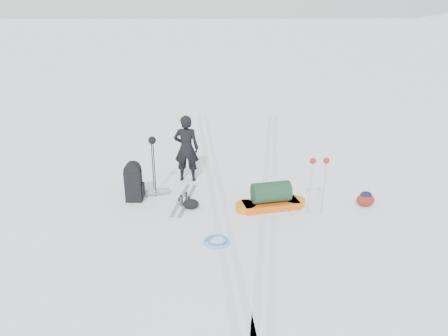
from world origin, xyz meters
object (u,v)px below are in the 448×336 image
at_px(skier, 186,148).
at_px(ski_poles_black, 153,148).
at_px(expedition_rucksack, 137,183).
at_px(pulk_sled, 271,198).

distance_m(skier, ski_poles_black, 1.29).
relative_size(skier, expedition_rucksack, 1.75).
bearing_deg(pulk_sled, expedition_rucksack, 159.38).
bearing_deg(ski_poles_black, expedition_rucksack, -144.97).
bearing_deg(skier, pulk_sled, 143.97).
distance_m(skier, expedition_rucksack, 1.76).
bearing_deg(expedition_rucksack, ski_poles_black, 34.53).
bearing_deg(skier, ski_poles_black, 56.87).
bearing_deg(ski_poles_black, pulk_sled, -13.05).
xyz_separation_m(skier, pulk_sled, (2.07, -1.76, -0.66)).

